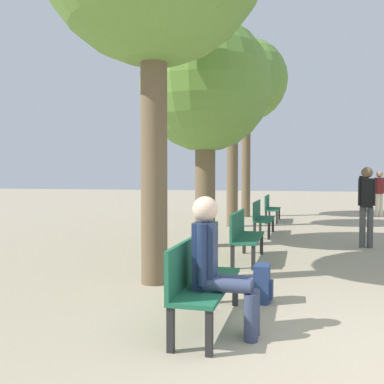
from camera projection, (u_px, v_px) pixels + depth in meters
name	position (u px, v px, depth m)	size (l,w,h in m)	color
ground_plane	(365.00, 359.00, 3.50)	(80.00, 80.00, 0.00)	tan
bench_row_0	(199.00, 275.00, 4.30)	(0.42, 1.53, 0.87)	#1E6042
bench_row_1	(243.00, 233.00, 7.55)	(0.42, 1.53, 0.87)	#1E6042
bench_row_2	(261.00, 216.00, 10.80)	(0.42, 1.53, 0.87)	#1E6042
bench_row_3	(270.00, 206.00, 14.06)	(0.42, 1.53, 0.87)	#1E6042
tree_row_1	(205.00, 88.00, 9.01)	(2.78, 2.78, 4.80)	brown
tree_row_2	(233.00, 91.00, 12.55)	(2.27, 2.27, 5.21)	brown
tree_row_3	(246.00, 81.00, 15.60)	(2.99, 2.99, 6.50)	brown
person_seated	(217.00, 262.00, 4.01)	(0.63, 0.36, 1.31)	#384260
backpack	(262.00, 284.00, 5.08)	(0.22, 0.28, 0.45)	navy
pedestrian_near	(379.00, 191.00, 15.68)	(0.34, 0.28, 1.68)	beige
pedestrian_mid	(364.00, 188.00, 17.74)	(0.36, 0.28, 1.76)	#4C4C4C
pedestrian_far	(367.00, 202.00, 8.92)	(0.34, 0.23, 1.69)	#4C4C4C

